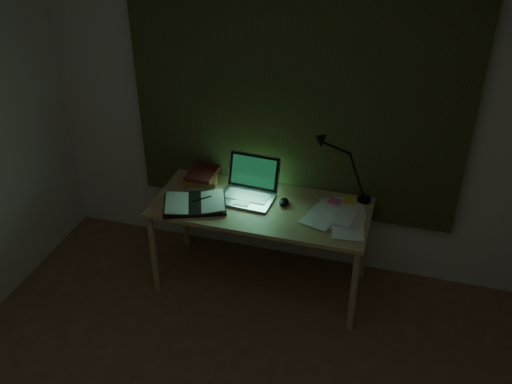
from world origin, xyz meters
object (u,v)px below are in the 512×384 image
Objects in this scene: laptop at (246,183)px; desk at (261,245)px; open_textbook at (195,203)px; book_stack at (201,177)px; loose_papers at (337,215)px; desk_lamp at (368,168)px.

desk is at bearing -15.20° from laptop.
laptop is (-0.12, 0.04, 0.45)m from desk.
desk is 3.50× the size of laptop.
desk is at bearing -5.88° from open_textbook.
laptop reaches higher than book_stack.
loose_papers is (0.91, 0.14, -0.01)m from open_textbook.
loose_papers is at bearing -8.66° from book_stack.
desk is 0.89m from desk_lamp.
open_textbook is 1.21× the size of loose_papers.
desk is 2.83× the size of desk_lamp.
book_stack is at bearing 80.63° from open_textbook.
desk_lamp is at bearing 57.51° from loose_papers.
desk is 0.63m from book_stack.
loose_papers is at bearing 2.40° from desk.
desk_lamp is at bearing 21.25° from desk.
laptop is 1.01× the size of open_textbook.
desk_lamp reaches higher than laptop.
laptop is at bearing 178.16° from loose_papers.
laptop is 0.79m from desk_lamp.
book_stack reaches higher than open_textbook.
open_textbook is at bearing -77.59° from book_stack.
open_textbook is 0.92m from loose_papers.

